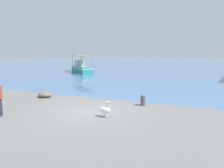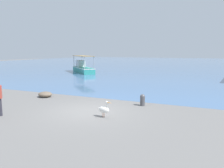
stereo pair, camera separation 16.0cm
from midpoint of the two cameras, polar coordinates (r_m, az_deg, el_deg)
ground at (r=11.46m, az=-5.73°, el=-6.99°), size 120.00×120.00×0.00m
harbor_water at (r=57.94m, az=18.31°, el=5.11°), size 110.00×90.00×0.00m
fishing_boat_far_right at (r=32.08m, az=-7.50°, el=4.17°), size 5.86×5.71×2.42m
pelican at (r=10.26m, az=-1.65°, el=-6.64°), size 0.80×0.38×0.80m
mooring_bollard at (r=12.53m, az=8.33°, el=-4.05°), size 0.29×0.29×0.66m
net_pile at (r=15.39m, az=-16.76°, el=-2.61°), size 0.97×0.82×0.36m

